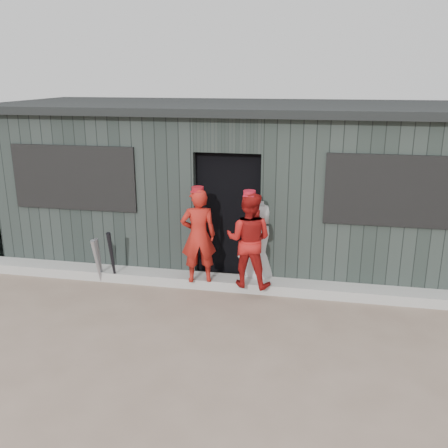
% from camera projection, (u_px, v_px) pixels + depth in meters
% --- Properties ---
extents(ground, '(80.00, 80.00, 0.00)m').
position_uv_depth(ground, '(194.00, 349.00, 5.82)').
color(ground, '#725D4E').
rests_on(ground, ground).
extents(curb, '(8.00, 0.36, 0.15)m').
position_uv_depth(curb, '(224.00, 282.00, 7.51)').
color(curb, '#9D9C98').
rests_on(curb, ground).
extents(bat_left, '(0.08, 0.27, 0.75)m').
position_uv_depth(bat_left, '(97.00, 261.00, 7.53)').
color(bat_left, '#9C9DA4').
rests_on(bat_left, ground).
extents(bat_mid, '(0.08, 0.18, 0.71)m').
position_uv_depth(bat_mid, '(99.00, 260.00, 7.64)').
color(bat_mid, slate).
rests_on(bat_mid, ground).
extents(bat_right, '(0.09, 0.26, 0.86)m').
position_uv_depth(bat_right, '(112.00, 258.00, 7.51)').
color(bat_right, black).
rests_on(bat_right, ground).
extents(player_red_left, '(0.59, 0.47, 1.40)m').
position_uv_depth(player_red_left, '(198.00, 236.00, 7.18)').
color(player_red_left, '#A91D14').
rests_on(player_red_left, curb).
extents(player_red_right, '(0.72, 0.59, 1.38)m').
position_uv_depth(player_red_right, '(249.00, 240.00, 7.04)').
color(player_red_right, '#A41614').
rests_on(player_red_right, curb).
extents(player_grey_back, '(0.74, 0.63, 1.29)m').
position_uv_depth(player_grey_back, '(260.00, 243.00, 7.48)').
color(player_grey_back, '#A8A8A8').
rests_on(player_grey_back, ground).
extents(dugout, '(8.30, 3.30, 2.62)m').
position_uv_depth(dugout, '(243.00, 181.00, 8.74)').
color(dugout, black).
rests_on(dugout, ground).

